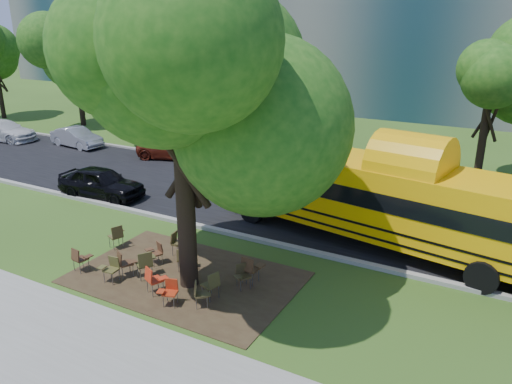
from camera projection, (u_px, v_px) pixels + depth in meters
The scene contains 32 objects.
ground at pixel (170, 264), 16.68m from camera, with size 160.00×160.00×0.00m, color #2C4816.
sidewalk at pixel (46, 345), 12.53m from camera, with size 60.00×4.00×0.04m, color gray.
dirt_patch at pixel (185, 277), 15.81m from camera, with size 7.00×4.50×0.03m, color #382819.
asphalt_road at pixel (267, 200), 22.46m from camera, with size 80.00×8.00×0.04m, color black.
kerb_near at pixel (219, 231), 19.14m from camera, with size 80.00×0.25×0.14m, color gray.
kerb_far at pixel (303, 175), 25.84m from camera, with size 80.00×0.25×0.14m, color gray.
bg_tree_0 at pixel (142, 72), 31.36m from camera, with size 5.20×5.20×7.18m.
bg_tree_1 at pixel (75, 52), 36.37m from camera, with size 6.00×6.00×8.40m.
bg_tree_2 at pixel (263, 79), 30.79m from camera, with size 4.80×4.80×6.62m.
bg_tree_3 at pixel (491, 81), 22.97m from camera, with size 5.60×5.60×7.84m.
main_tree at pixel (180, 89), 13.43m from camera, with size 7.20×7.20×9.61m.
school_bus at pixel (404, 203), 17.14m from camera, with size 12.75×4.64×3.06m.
chair_0 at pixel (79, 257), 16.02m from camera, with size 0.60×0.49×0.84m.
chair_1 at pixel (124, 261), 15.69m from camera, with size 0.74×0.58×0.88m.
chair_2 at pixel (145, 262), 15.56m from camera, with size 0.64×0.82×0.96m.
chair_3 at pixel (111, 267), 15.44m from camera, with size 0.54×0.52×0.82m.
chair_4 at pixel (153, 278), 14.68m from camera, with size 0.73×0.57×0.89m.
chair_5 at pixel (170, 290), 14.17m from camera, with size 0.54×0.60×0.80m.
chair_6 at pixel (212, 282), 14.44m from camera, with size 0.54×0.69×0.89m.
chair_7 at pixel (200, 292), 14.04m from camera, with size 0.67×0.53×0.79m.
chair_8 at pixel (117, 234), 17.65m from camera, with size 0.56×0.71×0.89m.
chair_9 at pixel (156, 251), 16.56m from camera, with size 0.64×0.50×0.78m.
chair_10 at pixel (177, 241), 17.15m from camera, with size 0.57×0.57×0.85m.
chair_11 at pixel (184, 257), 16.09m from camera, with size 0.54×0.68×0.82m.
chair_12 at pixel (242, 274), 15.07m from camera, with size 0.54×0.68×0.79m.
chair_13 at pixel (250, 267), 15.27m from camera, with size 0.63×0.54×0.93m.
black_car at pixel (101, 182), 22.69m from camera, with size 1.66×4.13×1.41m, color black.
bg_car_silver at pixel (77, 137), 31.57m from camera, with size 1.32×3.78×1.25m, color #A5A5AA.
bg_car_white at pixel (4, 131), 33.23m from camera, with size 1.89×4.65×1.35m, color silver.
bg_car_red at pixel (176, 148), 29.03m from camera, with size 2.02×4.38×1.22m, color #561A0E.
pedestrian_a at pixel (126, 124), 34.03m from camera, with size 0.66×0.43×1.81m, color navy.
pedestrian_b at pixel (119, 119), 35.29m from camera, with size 0.96×0.75×1.98m, color #7F644C.
Camera 1 is at (9.70, -11.72, 7.81)m, focal length 35.00 mm.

